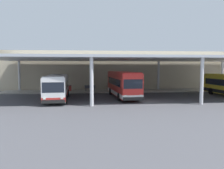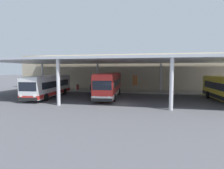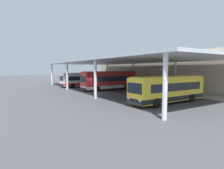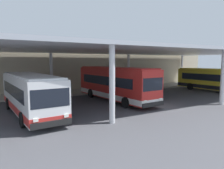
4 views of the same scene
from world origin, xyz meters
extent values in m
plane|color=#47474C|center=(0.00, 0.00, 0.00)|extent=(200.00, 200.00, 0.00)
cube|color=#A39E93|center=(0.00, 11.75, 0.09)|extent=(42.00, 4.50, 0.18)
cube|color=#C1B293|center=(0.00, 15.00, 3.60)|extent=(48.00, 1.60, 7.19)
cube|color=silver|center=(0.00, 5.50, 5.40)|extent=(40.00, 17.00, 0.30)
cylinder|color=silver|center=(-18.50, -2.50, 2.62)|extent=(0.40, 0.40, 5.25)
cylinder|color=silver|center=(-18.50, 13.50, 2.62)|extent=(0.40, 0.40, 5.25)
cylinder|color=silver|center=(-6.17, -2.50, 2.62)|extent=(0.40, 0.40, 5.25)
cylinder|color=silver|center=(-6.17, 13.50, 2.62)|extent=(0.40, 0.40, 5.25)
cylinder|color=silver|center=(6.17, -2.50, 2.62)|extent=(0.40, 0.40, 5.25)
cylinder|color=silver|center=(6.17, 13.50, 2.62)|extent=(0.40, 0.40, 5.25)
cylinder|color=silver|center=(18.50, -2.50, 2.62)|extent=(0.40, 0.40, 5.25)
cube|color=white|center=(-10.57, 2.75, 1.70)|extent=(3.16, 10.54, 2.70)
cube|color=red|center=(-10.57, 2.75, 0.70)|extent=(3.18, 10.56, 0.50)
cube|color=black|center=(-10.58, 2.90, 2.00)|extent=(3.08, 8.67, 0.90)
cube|color=black|center=(-10.24, -2.39, 2.05)|extent=(2.30, 0.27, 1.10)
cube|color=black|center=(-10.23, -2.48, 0.55)|extent=(2.46, 0.32, 0.36)
cube|color=white|center=(-10.57, 2.75, 3.11)|extent=(2.93, 10.11, 0.12)
cube|color=yellow|center=(-10.24, -2.36, 2.87)|extent=(1.75, 0.23, 0.28)
cube|color=white|center=(-11.13, -2.53, 0.90)|extent=(0.28, 0.10, 0.20)
cube|color=white|center=(-9.34, -2.41, 0.90)|extent=(0.28, 0.10, 0.20)
cylinder|color=black|center=(-11.59, -0.55, 0.50)|extent=(0.34, 1.02, 1.00)
cylinder|color=black|center=(-9.14, -0.39, 0.50)|extent=(0.34, 1.02, 1.00)
cylinder|color=black|center=(-11.97, 5.53, 0.50)|extent=(0.34, 1.02, 1.00)
cylinder|color=black|center=(-9.53, 5.68, 0.50)|extent=(0.34, 1.02, 1.00)
cube|color=red|center=(-1.79, 4.43, 1.90)|extent=(3.29, 11.35, 3.10)
cube|color=white|center=(-1.79, 4.43, 0.70)|extent=(3.32, 11.37, 0.50)
cube|color=black|center=(-1.80, 4.58, 2.20)|extent=(3.19, 9.34, 0.90)
cube|color=black|center=(-1.40, -1.10, 2.25)|extent=(2.30, 0.28, 1.10)
cube|color=black|center=(-1.39, -1.19, 0.55)|extent=(2.46, 0.33, 0.36)
cube|color=red|center=(-1.79, 4.43, 3.51)|extent=(3.06, 10.89, 0.12)
cube|color=yellow|center=(-1.40, -1.07, 3.27)|extent=(1.75, 0.24, 0.28)
cube|color=white|center=(-2.29, -1.25, 0.90)|extent=(0.29, 0.10, 0.20)
cube|color=white|center=(-0.49, -1.12, 0.90)|extent=(0.29, 0.10, 0.20)
cylinder|color=black|center=(-2.77, 0.88, 0.50)|extent=(0.35, 1.02, 1.00)
cylinder|color=black|center=(-0.32, 1.06, 0.50)|extent=(0.35, 1.02, 1.00)
cylinder|color=black|center=(-3.23, 7.42, 0.50)|extent=(0.35, 1.02, 1.00)
cylinder|color=black|center=(-0.79, 7.59, 0.50)|extent=(0.35, 1.02, 1.00)
cube|color=yellow|center=(13.59, 3.40, 1.70)|extent=(2.87, 10.48, 2.70)
cube|color=black|center=(13.59, 3.40, 0.70)|extent=(2.89, 10.50, 0.50)
cube|color=black|center=(13.58, 3.55, 2.00)|extent=(2.84, 8.61, 0.90)
cube|color=black|center=(13.77, -1.74, 2.05)|extent=(2.30, 0.20, 1.10)
cube|color=black|center=(13.77, -1.83, 0.55)|extent=(2.45, 0.25, 0.36)
cube|color=yellow|center=(13.59, 3.40, 3.11)|extent=(2.65, 10.06, 0.12)
cube|color=yellow|center=(13.77, -1.71, 2.87)|extent=(1.75, 0.18, 0.28)
cube|color=white|center=(12.87, -1.86, 0.90)|extent=(0.28, 0.09, 0.20)
cube|color=white|center=(14.67, -1.79, 0.90)|extent=(0.28, 0.09, 0.20)
cylinder|color=black|center=(12.48, 0.14, 0.50)|extent=(0.32, 1.01, 1.00)
cylinder|color=black|center=(14.93, 0.22, 0.50)|extent=(0.32, 1.01, 1.00)
cylinder|color=black|center=(12.26, 6.22, 0.50)|extent=(0.32, 1.01, 1.00)
cylinder|color=black|center=(14.71, 6.31, 0.50)|extent=(0.32, 1.01, 1.00)
cube|color=#4C515B|center=(-6.37, 11.75, 0.63)|extent=(1.80, 0.44, 0.08)
cube|color=#4C515B|center=(-6.37, 11.95, 0.88)|extent=(1.80, 0.06, 0.44)
cube|color=#2D2D33|center=(-7.07, 11.75, 0.41)|extent=(0.10, 0.36, 0.45)
cube|color=#2D2D33|center=(-5.67, 11.75, 0.41)|extent=(0.10, 0.36, 0.45)
cylinder|color=maroon|center=(-9.72, 11.64, 0.63)|extent=(0.48, 0.48, 0.90)
cylinder|color=black|center=(-9.72, 11.64, 1.12)|extent=(0.52, 0.52, 0.08)
cylinder|color=#B2B2B7|center=(1.55, 10.95, 1.78)|extent=(0.12, 0.12, 3.20)
cube|color=orange|center=(1.55, 10.93, 2.16)|extent=(0.70, 0.04, 1.80)
camera|label=1|loc=(-6.33, -26.37, 4.18)|focal=35.77mm
camera|label=2|loc=(3.89, -21.03, 4.09)|focal=28.50mm
camera|label=3|loc=(28.53, -13.44, 4.03)|focal=29.42mm
camera|label=4|loc=(-13.21, -14.62, 4.18)|focal=33.81mm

